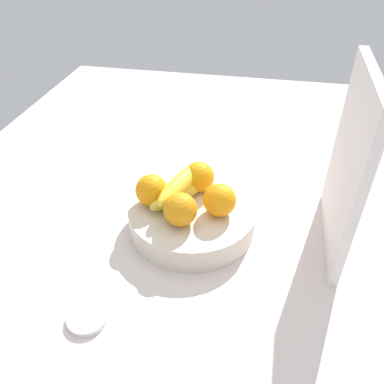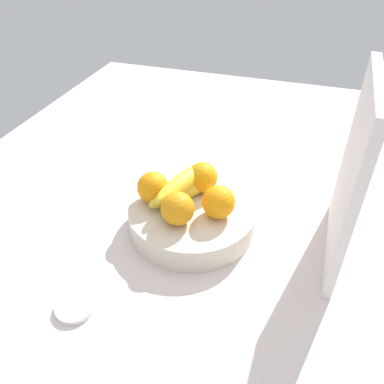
# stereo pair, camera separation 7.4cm
# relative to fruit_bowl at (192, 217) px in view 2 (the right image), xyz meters

# --- Properties ---
(ground_plane) EXTENTS (1.80, 1.40, 0.03)m
(ground_plane) POSITION_rel_fruit_bowl_xyz_m (-0.02, 0.03, -0.04)
(ground_plane) COLOR beige
(fruit_bowl) EXTENTS (0.27, 0.27, 0.06)m
(fruit_bowl) POSITION_rel_fruit_bowl_xyz_m (0.00, 0.00, 0.00)
(fruit_bowl) COLOR beige
(fruit_bowl) RESTS_ON ground_plane
(orange_front_left) EXTENTS (0.07, 0.07, 0.07)m
(orange_front_left) POSITION_rel_fruit_bowl_xyz_m (0.01, 0.06, 0.06)
(orange_front_left) COLOR orange
(orange_front_left) RESTS_ON fruit_bowl
(orange_front_right) EXTENTS (0.07, 0.07, 0.07)m
(orange_front_right) POSITION_rel_fruit_bowl_xyz_m (-0.07, 0.00, 0.06)
(orange_front_right) COLOR orange
(orange_front_right) RESTS_ON fruit_bowl
(orange_center) EXTENTS (0.07, 0.07, 0.07)m
(orange_center) POSITION_rel_fruit_bowl_xyz_m (0.00, -0.09, 0.06)
(orange_center) COLOR orange
(orange_center) RESTS_ON fruit_bowl
(orange_back_left) EXTENTS (0.07, 0.07, 0.07)m
(orange_back_left) POSITION_rel_fruit_bowl_xyz_m (0.05, -0.01, 0.06)
(orange_back_left) COLOR orange
(orange_back_left) RESTS_ON fruit_bowl
(banana_bunch) EXTENTS (0.17, 0.13, 0.06)m
(banana_bunch) POSITION_rel_fruit_bowl_xyz_m (-0.02, -0.03, 0.06)
(banana_bunch) COLOR gold
(banana_bunch) RESTS_ON fruit_bowl
(cutting_board) EXTENTS (0.28, 0.02, 0.36)m
(cutting_board) POSITION_rel_fruit_bowl_xyz_m (-0.03, 0.29, 0.15)
(cutting_board) COLOR silver
(cutting_board) RESTS_ON ground_plane
(jar_lid) EXTENTS (0.07, 0.07, 0.01)m
(jar_lid) POSITION_rel_fruit_bowl_xyz_m (0.27, -0.13, -0.02)
(jar_lid) COLOR silver
(jar_lid) RESTS_ON ground_plane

